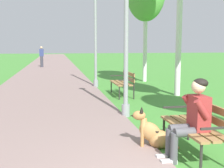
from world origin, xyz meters
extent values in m
cube|color=gray|center=(-2.08, 24.00, 0.02)|extent=(3.95, 60.00, 0.04)
cube|color=olive|center=(0.19, 1.49, 0.45)|extent=(0.14, 1.50, 0.04)
cube|color=olive|center=(0.37, 1.49, 0.45)|extent=(0.14, 1.50, 0.04)
cube|color=olive|center=(0.54, 1.49, 0.45)|extent=(0.14, 1.50, 0.04)
cube|color=olive|center=(0.65, 1.49, 0.59)|extent=(0.04, 1.50, 0.11)
cube|color=olive|center=(0.65, 1.49, 0.77)|extent=(0.04, 1.50, 0.11)
cylinder|color=#2D2B28|center=(0.17, 2.18, 0.23)|extent=(0.04, 0.04, 0.45)
cylinder|color=#2D2B28|center=(0.65, 2.18, 0.43)|extent=(0.04, 0.04, 0.85)
cube|color=#2D2B28|center=(0.37, 2.18, 0.63)|extent=(0.45, 0.04, 0.03)
cylinder|color=#2D2B28|center=(0.17, 0.80, 0.23)|extent=(0.04, 0.04, 0.45)
cube|color=#2D2B28|center=(0.37, 0.80, 0.63)|extent=(0.45, 0.04, 0.03)
cube|color=olive|center=(0.28, 7.01, 0.45)|extent=(0.14, 1.50, 0.04)
cube|color=olive|center=(0.45, 7.01, 0.45)|extent=(0.14, 1.50, 0.04)
cube|color=olive|center=(0.63, 7.01, 0.45)|extent=(0.14, 1.50, 0.04)
cube|color=olive|center=(0.73, 7.01, 0.59)|extent=(0.04, 1.50, 0.11)
cube|color=olive|center=(0.73, 7.01, 0.77)|extent=(0.04, 1.50, 0.11)
cylinder|color=#2D2B28|center=(0.25, 7.70, 0.23)|extent=(0.04, 0.04, 0.45)
cylinder|color=#2D2B28|center=(0.73, 7.70, 0.43)|extent=(0.04, 0.04, 0.85)
cube|color=#2D2B28|center=(0.45, 7.70, 0.63)|extent=(0.45, 0.04, 0.03)
cylinder|color=#2D2B28|center=(0.25, 6.32, 0.23)|extent=(0.04, 0.04, 0.45)
cylinder|color=#2D2B28|center=(0.73, 6.32, 0.43)|extent=(0.04, 0.04, 0.85)
cube|color=#2D2B28|center=(0.45, 6.32, 0.63)|extent=(0.45, 0.04, 0.03)
cylinder|color=#4C4C51|center=(0.16, 1.39, 0.47)|extent=(0.42, 0.14, 0.14)
cylinder|color=#4C4C51|center=(-0.05, 1.39, 0.24)|extent=(0.11, 0.11, 0.47)
cube|color=silver|center=(-0.13, 1.39, 0.04)|extent=(0.24, 0.09, 0.07)
cylinder|color=#4C4C51|center=(0.16, 1.19, 0.47)|extent=(0.42, 0.14, 0.14)
cylinder|color=#4C4C51|center=(-0.05, 1.19, 0.24)|extent=(0.11, 0.11, 0.47)
cube|color=silver|center=(-0.13, 1.19, 0.04)|extent=(0.24, 0.09, 0.07)
cube|color=maroon|center=(0.37, 1.29, 0.73)|extent=(0.22, 0.36, 0.52)
cylinder|color=maroon|center=(0.31, 1.49, 0.83)|extent=(0.25, 0.09, 0.30)
cylinder|color=maroon|center=(0.31, 1.09, 0.83)|extent=(0.25, 0.09, 0.30)
sphere|color=beige|center=(0.35, 1.29, 1.13)|extent=(0.21, 0.21, 0.21)
ellipsoid|color=black|center=(0.38, 1.29, 1.18)|extent=(0.22, 0.23, 0.14)
ellipsoid|color=#B27F47|center=(-0.04, 1.85, 0.16)|extent=(0.43, 0.38, 0.32)
ellipsoid|color=#B27F47|center=(-0.19, 1.90, 0.29)|extent=(0.54, 0.37, 0.48)
ellipsoid|color=black|center=(-0.14, 1.88, 0.32)|extent=(0.40, 0.30, 0.27)
cylinder|color=#B27F47|center=(-0.29, 2.00, 0.19)|extent=(0.06, 0.06, 0.38)
cylinder|color=#B27F47|center=(-0.33, 1.89, 0.19)|extent=(0.06, 0.06, 0.38)
cylinder|color=#B27F47|center=(-0.29, 1.94, 0.43)|extent=(0.16, 0.19, 0.19)
ellipsoid|color=#B27F47|center=(-0.37, 1.96, 0.56)|extent=(0.25, 0.20, 0.16)
cone|color=black|center=(-0.46, 2.00, 0.55)|extent=(0.12, 0.12, 0.09)
cone|color=black|center=(-0.31, 1.99, 0.66)|extent=(0.06, 0.06, 0.09)
cone|color=black|center=(-0.34, 1.91, 0.66)|extent=(0.06, 0.06, 0.09)
cylinder|color=#B27F47|center=(0.14, 1.79, 0.03)|extent=(0.28, 0.13, 0.04)
cylinder|color=gray|center=(-0.07, 4.13, 0.15)|extent=(0.20, 0.20, 0.30)
cylinder|color=gray|center=(-0.07, 4.13, 2.00)|extent=(0.11, 0.11, 4.01)
cylinder|color=gray|center=(-0.10, 9.26, 0.15)|extent=(0.20, 0.20, 0.30)
cylinder|color=gray|center=(-0.10, 9.26, 2.14)|extent=(0.11, 0.11, 4.27)
cylinder|color=silver|center=(2.40, 6.72, 2.28)|extent=(0.19, 0.19, 4.56)
cylinder|color=silver|center=(2.47, 10.74, 1.68)|extent=(0.19, 0.19, 3.35)
cylinder|color=#383842|center=(-2.77, 20.68, 0.44)|extent=(0.22, 0.22, 0.88)
cube|color=navy|center=(-2.77, 20.68, 1.16)|extent=(0.32, 0.20, 0.56)
sphere|color=tan|center=(-2.77, 20.68, 1.55)|extent=(0.20, 0.20, 0.20)
camera|label=1|loc=(-1.73, -2.67, 1.74)|focal=46.81mm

